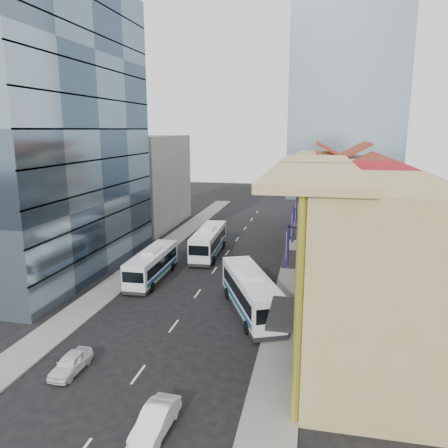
% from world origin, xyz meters
% --- Properties ---
extents(ground, '(200.00, 200.00, 0.00)m').
position_xyz_m(ground, '(0.00, 0.00, 0.00)').
color(ground, black).
rests_on(ground, ground).
extents(sidewalk_right, '(3.00, 90.00, 0.15)m').
position_xyz_m(sidewalk_right, '(8.50, 22.00, 0.07)').
color(sidewalk_right, slate).
rests_on(sidewalk_right, ground).
extents(sidewalk_left, '(3.00, 90.00, 0.15)m').
position_xyz_m(sidewalk_left, '(-8.50, 22.00, 0.07)').
color(sidewalk_left, slate).
rests_on(sidewalk_left, ground).
extents(shophouse_tan, '(8.00, 14.00, 12.00)m').
position_xyz_m(shophouse_tan, '(14.00, 5.00, 6.00)').
color(shophouse_tan, tan).
rests_on(shophouse_tan, ground).
extents(shophouse_red, '(8.00, 10.00, 12.00)m').
position_xyz_m(shophouse_red, '(14.00, 17.00, 6.00)').
color(shophouse_red, maroon).
rests_on(shophouse_red, ground).
extents(shophouse_cream_near, '(8.00, 9.00, 10.00)m').
position_xyz_m(shophouse_cream_near, '(14.00, 26.50, 5.00)').
color(shophouse_cream_near, beige).
rests_on(shophouse_cream_near, ground).
extents(shophouse_cream_mid, '(8.00, 9.00, 10.00)m').
position_xyz_m(shophouse_cream_mid, '(14.00, 35.50, 5.00)').
color(shophouse_cream_mid, beige).
rests_on(shophouse_cream_mid, ground).
extents(shophouse_cream_far, '(8.00, 12.00, 11.00)m').
position_xyz_m(shophouse_cream_far, '(14.00, 46.00, 5.50)').
color(shophouse_cream_far, beige).
rests_on(shophouse_cream_far, ground).
extents(office_tower, '(12.00, 26.00, 30.00)m').
position_xyz_m(office_tower, '(-17.00, 19.00, 15.00)').
color(office_tower, '#3E5063').
rests_on(office_tower, ground).
extents(office_block_far, '(10.00, 18.00, 14.00)m').
position_xyz_m(office_block_far, '(-16.00, 42.00, 7.00)').
color(office_block_far, gray).
rests_on(office_block_far, ground).
extents(bus_left_near, '(2.51, 10.11, 3.23)m').
position_xyz_m(bus_left_near, '(-5.50, 17.88, 1.62)').
color(bus_left_near, silver).
rests_on(bus_left_near, ground).
extents(bus_left_far, '(3.05, 11.14, 3.54)m').
position_xyz_m(bus_left_far, '(-2.00, 27.54, 1.77)').
color(bus_left_far, white).
rests_on(bus_left_far, ground).
extents(bus_right, '(6.89, 11.39, 3.61)m').
position_xyz_m(bus_right, '(5.50, 11.75, 1.81)').
color(bus_right, white).
rests_on(bus_right, ground).
extents(sedan_left, '(1.51, 3.58, 1.21)m').
position_xyz_m(sedan_left, '(-4.24, 0.40, 0.60)').
color(sedan_left, white).
rests_on(sedan_left, ground).
extents(sedan_right, '(1.57, 3.96, 1.28)m').
position_xyz_m(sedan_right, '(2.95, -3.76, 0.64)').
color(sedan_right, white).
rests_on(sedan_right, ground).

